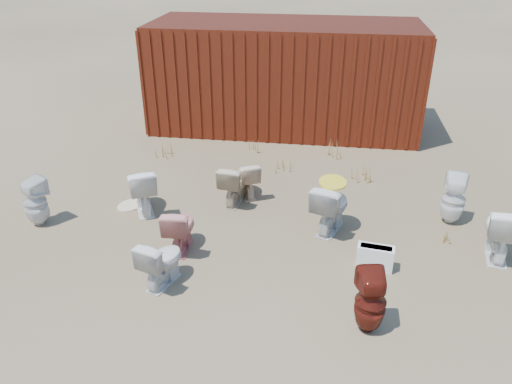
# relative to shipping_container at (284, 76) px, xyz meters

# --- Properties ---
(ground) EXTENTS (100.00, 100.00, 0.00)m
(ground) POSITION_rel_shipping_container_xyz_m (0.00, -5.20, -1.20)
(ground) COLOR brown
(ground) RESTS_ON ground
(shipping_container) EXTENTS (6.00, 2.40, 2.40)m
(shipping_container) POSITION_rel_shipping_container_xyz_m (0.00, 0.00, 0.00)
(shipping_container) COLOR #460E0B
(shipping_container) RESTS_ON ground
(toilet_front_a) EXTENTS (0.75, 0.91, 0.80)m
(toilet_front_a) POSITION_rel_shipping_container_xyz_m (-1.92, -4.49, -0.80)
(toilet_front_a) COLOR white
(toilet_front_a) RESTS_ON ground
(toilet_front_pink) EXTENTS (0.42, 0.71, 0.71)m
(toilet_front_pink) POSITION_rel_shipping_container_xyz_m (-0.99, -5.51, -0.84)
(toilet_front_pink) COLOR #D9837D
(toilet_front_pink) RESTS_ON ground
(toilet_front_c) EXTENTS (0.58, 0.77, 0.70)m
(toilet_front_c) POSITION_rel_shipping_container_xyz_m (-1.00, -6.33, -0.85)
(toilet_front_c) COLOR silver
(toilet_front_c) RESTS_ON ground
(toilet_front_maroon) EXTENTS (0.42, 0.43, 0.81)m
(toilet_front_maroon) POSITION_rel_shipping_container_xyz_m (1.65, -6.83, -0.79)
(toilet_front_maroon) COLOR #601910
(toilet_front_maroon) RESTS_ON ground
(toilet_front_e) EXTENTS (0.59, 0.89, 0.84)m
(toilet_front_e) POSITION_rel_shipping_container_xyz_m (3.57, -5.03, -0.78)
(toilet_front_e) COLOR white
(toilet_front_e) RESTS_ON ground
(toilet_back_a) EXTENTS (0.49, 0.49, 0.80)m
(toilet_back_a) POSITION_rel_shipping_container_xyz_m (-3.43, -5.15, -0.80)
(toilet_back_a) COLOR white
(toilet_back_a) RESTS_ON ground
(toilet_back_beige_left) EXTENTS (0.60, 0.74, 0.65)m
(toilet_back_beige_left) POSITION_rel_shipping_container_xyz_m (-0.30, -3.70, -0.87)
(toilet_back_beige_left) COLOR beige
(toilet_back_beige_left) RESTS_ON ground
(toilet_back_beige_right) EXTENTS (0.51, 0.76, 0.72)m
(toilet_back_beige_right) POSITION_rel_shipping_container_xyz_m (-0.46, -3.99, -0.84)
(toilet_back_beige_right) COLOR beige
(toilet_back_beige_right) RESTS_ON ground
(toilet_back_yellowlid) EXTENTS (0.71, 0.91, 0.82)m
(toilet_back_yellowlid) POSITION_rel_shipping_container_xyz_m (1.18, -4.65, -0.79)
(toilet_back_yellowlid) COLOR silver
(toilet_back_yellowlid) RESTS_ON ground
(toilet_back_e) EXTENTS (0.45, 0.45, 0.83)m
(toilet_back_e) POSITION_rel_shipping_container_xyz_m (3.10, -4.14, -0.79)
(toilet_back_e) COLOR white
(toilet_back_e) RESTS_ON ground
(yellow_lid) EXTENTS (0.42, 0.52, 0.02)m
(yellow_lid) POSITION_rel_shipping_container_xyz_m (1.18, -4.65, -0.37)
(yellow_lid) COLOR yellow
(yellow_lid) RESTS_ON toilet_back_yellowlid
(loose_tank) EXTENTS (0.52, 0.27, 0.35)m
(loose_tank) POSITION_rel_shipping_container_xyz_m (1.81, -5.59, -1.02)
(loose_tank) COLOR white
(loose_tank) RESTS_ON ground
(loose_lid_near) EXTENTS (0.55, 0.61, 0.02)m
(loose_lid_near) POSITION_rel_shipping_container_xyz_m (-2.21, -4.38, -1.19)
(loose_lid_near) COLOR beige
(loose_lid_near) RESTS_ON ground
(loose_lid_far) EXTENTS (0.44, 0.52, 0.02)m
(loose_lid_far) POSITION_rel_shipping_container_xyz_m (-0.51, -3.11, -1.19)
(loose_lid_far) COLOR beige
(loose_lid_far) RESTS_ON ground
(weed_clump_a) EXTENTS (0.36, 0.36, 0.28)m
(weed_clump_a) POSITION_rel_shipping_container_xyz_m (-2.30, -2.24, -1.06)
(weed_clump_a) COLOR #A48541
(weed_clump_a) RESTS_ON ground
(weed_clump_b) EXTENTS (0.32, 0.32, 0.29)m
(weed_clump_b) POSITION_rel_shipping_container_xyz_m (0.25, -2.61, -1.06)
(weed_clump_b) COLOR #A48541
(weed_clump_b) RESTS_ON ground
(weed_clump_c) EXTENTS (0.36, 0.36, 0.30)m
(weed_clump_c) POSITION_rel_shipping_container_xyz_m (1.73, -2.74, -1.05)
(weed_clump_c) COLOR #A48541
(weed_clump_c) RESTS_ON ground
(weed_clump_d) EXTENTS (0.30, 0.30, 0.29)m
(weed_clump_d) POSITION_rel_shipping_container_xyz_m (-0.43, -1.72, -1.05)
(weed_clump_d) COLOR #A48541
(weed_clump_d) RESTS_ON ground
(weed_clump_e) EXTENTS (0.34, 0.34, 0.34)m
(weed_clump_e) POSITION_rel_shipping_container_xyz_m (1.20, -1.77, -1.03)
(weed_clump_e) COLOR #A48541
(weed_clump_e) RESTS_ON ground
(weed_clump_f) EXTENTS (0.28, 0.28, 0.21)m
(weed_clump_f) POSITION_rel_shipping_container_xyz_m (3.03, -4.70, -1.09)
(weed_clump_f) COLOR #A48541
(weed_clump_f) RESTS_ON ground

